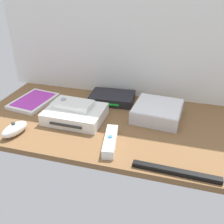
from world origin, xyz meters
TOP-DOWN VIEW (x-y plane):
  - ground_plane at (0.00, 0.00)cm, footprint 100.00×48.00cm
  - back_wall at (0.00, 24.60)cm, footprint 110.00×1.20cm
  - game_console at (-13.53, -2.06)cm, footprint 21.27×16.78cm
  - mini_computer at (15.50, 7.38)cm, footprint 18.33×18.33cm
  - game_case at (-35.72, 5.87)cm, footprint 16.02×20.65cm
  - network_router at (-4.34, 15.75)cm, footprint 18.65×13.12cm
  - remote_wand at (3.37, -13.94)cm, footprint 6.03×15.19cm
  - remote_nunchuk at (-29.15, -16.81)cm, footprint 6.90×10.81cm
  - remote_classic_pad at (-14.82, -0.62)cm, footprint 14.82×8.78cm
  - sensor_bar at (24.17, -21.74)cm, footprint 24.04×2.52cm

SIDE VIEW (x-z plane):
  - ground_plane at x=0.00cm, z-range -2.00..0.00cm
  - sensor_bar at x=24.17cm, z-range 0.00..1.40cm
  - game_case at x=-35.72cm, z-range -0.02..1.54cm
  - remote_wand at x=3.37cm, z-range -0.19..3.21cm
  - network_router at x=-4.34cm, z-range 0.00..3.40cm
  - remote_nunchuk at x=-29.15cm, z-range -0.51..4.59cm
  - game_console at x=-13.53cm, z-range 0.00..4.40cm
  - mini_computer at x=15.50cm, z-range -0.01..5.29cm
  - remote_classic_pad at x=-14.82cm, z-range 4.21..6.61cm
  - back_wall at x=0.00cm, z-range 0.00..64.00cm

